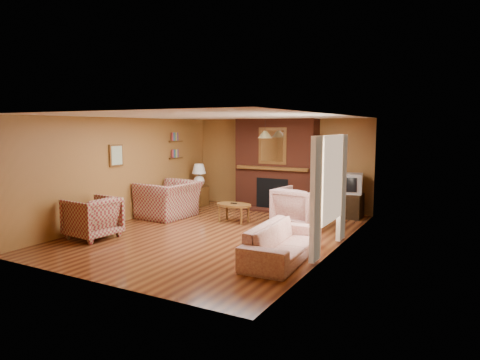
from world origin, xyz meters
The scene contains 20 objects.
floor centered at (0.00, 0.00, 0.00)m, with size 6.50×6.50×0.00m, color #431D0E.
ceiling centered at (0.00, 0.00, 2.40)m, with size 6.50×6.50×0.00m, color white.
wall_back centered at (0.00, 3.25, 1.20)m, with size 6.50×6.50×0.00m, color #965D2E.
wall_front centered at (0.00, -3.25, 1.20)m, with size 6.50×6.50×0.00m, color #965D2E.
wall_left centered at (-2.50, 0.00, 1.20)m, with size 6.50×6.50×0.00m, color #965D2E.
wall_right centered at (2.50, 0.00, 1.20)m, with size 6.50×6.50×0.00m, color #965D2E.
fireplace centered at (0.00, 2.98, 1.18)m, with size 2.20×0.82×2.40m.
window_right centered at (2.45, -0.20, 1.13)m, with size 0.10×1.85×2.00m.
bookshelf centered at (-2.44, 1.90, 1.67)m, with size 0.09×0.55×0.71m.
botanical_print centered at (-2.47, -0.30, 1.55)m, with size 0.05×0.40×0.50m.
pendant_light centered at (0.00, 2.30, 2.00)m, with size 0.36×0.36×0.48m.
plaid_loveseat centered at (-1.85, 0.77, 0.43)m, with size 1.33×1.16×0.87m, color maroon.
plaid_armchair centered at (-1.95, -1.52, 0.41)m, with size 0.87×0.90×0.82m, color maroon.
floral_sofa centered at (1.90, -0.99, 0.29)m, with size 2.00×0.78×0.58m, color beige.
floral_armchair centered at (1.28, 1.37, 0.43)m, with size 0.93×0.95×0.87m, color beige.
coffee_table centered at (-0.19, 1.05, 0.38)m, with size 0.86×0.53×0.45m.
side_table centered at (-2.10, 2.45, 0.27)m, with size 0.40×0.40×0.53m, color brown.
table_lamp centered at (-2.10, 2.45, 0.89)m, with size 0.39×0.39×0.64m.
tv_stand centered at (2.05, 2.80, 0.30)m, with size 0.55×0.50×0.60m, color black.
crt_tv centered at (2.05, 2.79, 0.84)m, with size 0.60×0.60×0.48m.
Camera 1 is at (4.59, -7.38, 2.18)m, focal length 32.00 mm.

